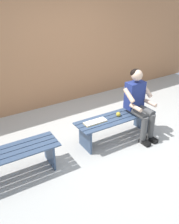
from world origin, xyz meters
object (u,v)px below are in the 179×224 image
object	(u,v)px
apple	(118,114)
person_seated	(139,101)
bench_near	(116,122)
book_open	(95,122)
bench_far	(12,158)

from	to	relation	value
apple	person_seated	bearing A→B (deg)	165.13
person_seated	apple	world-z (taller)	person_seated
bench_near	book_open	world-z (taller)	book_open
bench_near	bench_far	size ratio (longest dim) A/B	1.10
bench_near	bench_far	world-z (taller)	same
person_seated	bench_near	bearing A→B (deg)	-13.31
bench_far	book_open	distance (m)	1.47
person_seated	bench_far	bearing A→B (deg)	-2.49
bench_near	person_seated	bearing A→B (deg)	166.69
bench_far	book_open	world-z (taller)	book_open
bench_near	person_seated	world-z (taller)	person_seated
bench_near	book_open	xyz separation A→B (m)	(0.42, -0.04, 0.12)
bench_near	apple	xyz separation A→B (m)	(-0.05, 0.00, 0.15)
person_seated	book_open	bearing A→B (deg)	-9.32
apple	book_open	xyz separation A→B (m)	(0.47, -0.04, -0.03)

